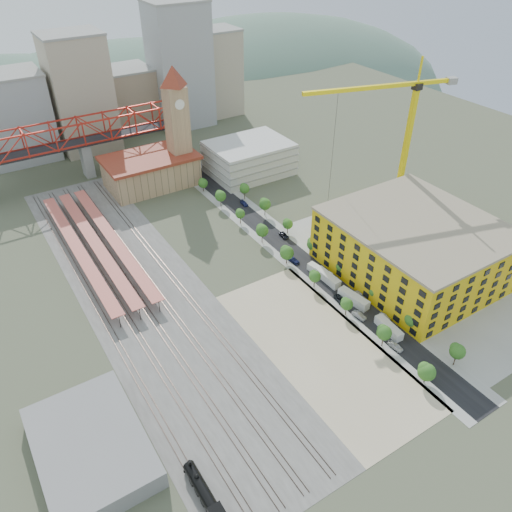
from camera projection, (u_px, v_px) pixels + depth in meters
ground at (268, 282)px, 158.65m from camera, size 400.00×400.00×0.00m
ballast_strip at (141, 290)px, 155.00m from camera, size 36.00×165.00×0.06m
dirt_lot at (320, 347)px, 135.20m from camera, size 28.00×67.00×0.06m
street_asphalt at (283, 244)px, 175.93m from camera, size 12.00×170.00×0.06m
sidewalk_west at (270, 249)px, 173.54m from camera, size 3.00×170.00×0.04m
sidewalk_east at (295, 240)px, 178.33m from camera, size 3.00×170.00×0.04m
construction_pad at (415, 268)px, 164.46m from camera, size 50.00×90.00×0.06m
rail_tracks at (135, 292)px, 154.15m from camera, size 26.56×160.00×0.18m
platform_canopies at (95, 243)px, 169.46m from camera, size 16.00×80.00×4.12m
station_hall at (151, 170)px, 209.06m from camera, size 38.00×24.00×13.10m
clock_tower at (176, 115)px, 200.56m from camera, size 12.00×12.00×52.00m
parking_garage at (249, 158)px, 218.46m from camera, size 34.00×26.00×14.00m
truss_bridge at (82, 135)px, 209.11m from camera, size 94.00×9.60×25.60m
construction_building at (414, 247)px, 157.71m from camera, size 44.60×50.60×18.80m
warehouse at (91, 447)px, 107.80m from camera, size 22.00×32.00×5.00m
street_trees at (300, 258)px, 169.06m from camera, size 15.40×124.40×8.00m
skyline at (123, 89)px, 246.65m from camera, size 133.00×46.00×60.00m
distant_hills at (137, 171)px, 403.50m from camera, size 647.00×264.00×227.00m
locomotive at (209, 503)px, 98.23m from camera, size 2.82×21.77×5.44m
tower_crane at (401, 125)px, 170.88m from camera, size 53.25×16.95×58.54m
site_trailer_a at (389, 328)px, 139.50m from camera, size 3.19×9.71×2.61m
site_trailer_b at (354, 299)px, 149.57m from camera, size 4.19×10.68×2.85m
site_trailer_c at (328, 278)px, 157.99m from camera, size 2.73×9.92×2.70m
site_trailer_d at (320, 271)px, 160.97m from camera, size 3.80×9.26×2.46m
car_0 at (396, 346)px, 134.53m from camera, size 2.11×4.66×1.55m
car_1 at (359, 315)px, 144.56m from camera, size 2.19×4.68×1.48m
car_2 at (340, 300)px, 150.41m from camera, size 3.04×5.16×1.35m
car_3 at (293, 260)px, 167.00m from camera, size 2.61×4.98×1.38m
car_4 at (385, 317)px, 144.25m from camera, size 1.58×3.84×1.30m
car_5 at (359, 296)px, 151.76m from camera, size 2.06×4.46×1.42m
car_6 at (284, 236)px, 179.32m from camera, size 2.58×4.85×1.30m
car_7 at (244, 203)px, 198.43m from camera, size 2.26×4.72×1.33m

